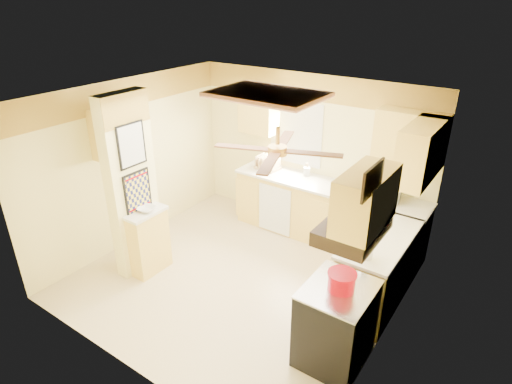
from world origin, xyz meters
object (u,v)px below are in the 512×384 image
Objects in this scene: dutch_oven at (342,281)px; kettle at (367,250)px; stove at (336,324)px; bowl at (147,209)px; microwave at (383,189)px.

kettle reaches higher than dutch_oven.
kettle is (0.01, 0.63, 0.02)m from dutch_oven.
dutch_oven reaches higher than stove.
bowl is 2.81m from dutch_oven.
microwave reaches higher than stove.
dutch_oven is at bearing -91.12° from kettle.
kettle is (2.82, 0.61, 0.07)m from bowl.
bowl is (-2.44, -2.17, -0.11)m from microwave.
microwave is 2.46× the size of kettle.
bowl is at bearing -167.75° from kettle.
stove is at bearing -92.55° from kettle.
microwave is at bearing 41.59° from bowl.
kettle is at bearing 87.45° from stove.
kettle is at bearing 12.25° from bowl.
kettle reaches higher than stove.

